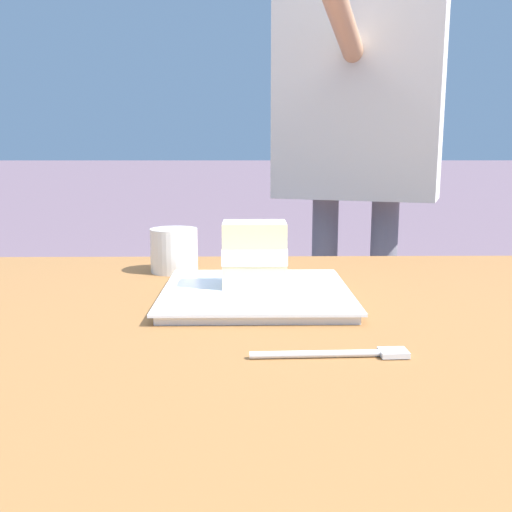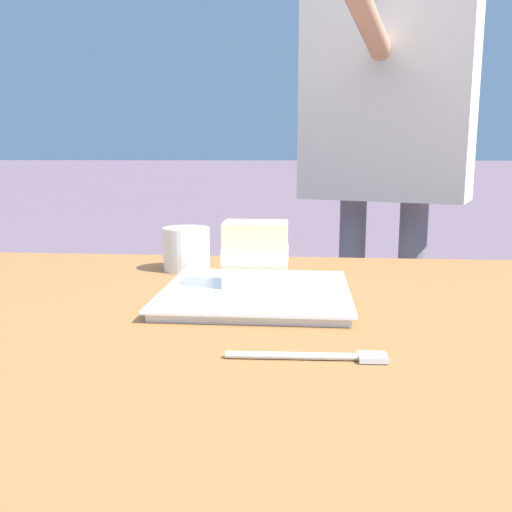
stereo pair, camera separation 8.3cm
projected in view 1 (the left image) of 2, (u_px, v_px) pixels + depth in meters
The scene contains 6 objects.
patio_table at pixel (179, 397), 0.70m from camera, with size 1.32×1.03×0.68m.
dessert_plate at pixel (256, 294), 0.84m from camera, with size 0.28×0.28×0.02m.
cake_slice at pixel (254, 254), 0.85m from camera, with size 0.10×0.07×0.10m.
dessert_fork at pixel (341, 354), 0.60m from camera, with size 0.17×0.03×0.01m.
coffee_cup at pixel (174, 250), 1.03m from camera, with size 0.09×0.09×0.08m.
diner_person at pixel (358, 102), 1.46m from camera, with size 0.46×0.59×1.54m.
Camera 1 is at (-0.09, 0.66, 0.90)m, focal length 39.43 mm.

